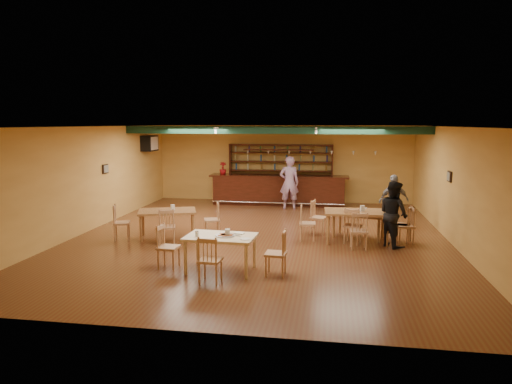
% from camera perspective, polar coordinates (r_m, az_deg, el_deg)
% --- Properties ---
extents(floor, '(12.00, 12.00, 0.00)m').
position_cam_1_polar(floor, '(12.88, 0.52, -5.48)').
color(floor, brown).
rests_on(floor, ground).
extents(ceiling_beam, '(10.00, 0.30, 0.25)m').
position_cam_1_polar(ceiling_beam, '(15.28, 2.11, 7.58)').
color(ceiling_beam, '#10301E').
rests_on(ceiling_beam, ceiling).
extents(track_rail_left, '(0.05, 2.50, 0.05)m').
position_cam_1_polar(track_rail_left, '(16.19, -4.02, 7.86)').
color(track_rail_left, white).
rests_on(track_rail_left, ceiling).
extents(track_rail_right, '(0.05, 2.50, 0.05)m').
position_cam_1_polar(track_rail_right, '(15.77, 7.48, 7.79)').
color(track_rail_right, white).
rests_on(track_rail_right, ceiling).
extents(ac_unit, '(0.34, 0.70, 0.48)m').
position_cam_1_polar(ac_unit, '(17.87, -12.87, 5.83)').
color(ac_unit, white).
rests_on(ac_unit, wall_left).
extents(picture_left, '(0.04, 0.34, 0.28)m').
position_cam_1_polar(picture_left, '(15.07, -17.92, 2.71)').
color(picture_left, black).
rests_on(picture_left, wall_left).
extents(picture_right, '(0.04, 0.34, 0.28)m').
position_cam_1_polar(picture_right, '(13.31, 22.55, 1.76)').
color(picture_right, black).
rests_on(picture_right, wall_right).
extents(bar_counter, '(5.24, 0.85, 1.13)m').
position_cam_1_polar(bar_counter, '(17.80, 2.78, 0.25)').
color(bar_counter, black).
rests_on(bar_counter, ground).
extents(back_bar_hutch, '(4.05, 0.40, 2.28)m').
position_cam_1_polar(back_bar_hutch, '(18.35, 3.01, 2.30)').
color(back_bar_hutch, black).
rests_on(back_bar_hutch, ground).
extents(poinsettia, '(0.34, 0.34, 0.48)m').
position_cam_1_polar(poinsettia, '(18.07, -4.07, 2.92)').
color(poinsettia, '#9E0E12').
rests_on(poinsettia, bar_counter).
extents(dining_table_b, '(1.54, 1.17, 0.68)m').
position_cam_1_polar(dining_table_b, '(13.02, 12.41, -3.98)').
color(dining_table_b, olive).
rests_on(dining_table_b, ground).
extents(dining_table_c, '(1.73, 1.34, 0.76)m').
position_cam_1_polar(dining_table_c, '(12.93, -10.75, -3.86)').
color(dining_table_c, olive).
rests_on(dining_table_c, ground).
extents(dining_table_d, '(1.67, 1.05, 0.82)m').
position_cam_1_polar(dining_table_d, '(12.55, 12.11, -4.13)').
color(dining_table_d, olive).
rests_on(dining_table_d, ground).
extents(near_table, '(1.49, 1.00, 0.77)m').
position_cam_1_polar(near_table, '(9.89, -4.33, -7.51)').
color(near_table, beige).
rests_on(near_table, ground).
extents(pizza_tray, '(0.44, 0.44, 0.01)m').
position_cam_1_polar(pizza_tray, '(9.76, -3.76, -5.32)').
color(pizza_tray, silver).
rests_on(pizza_tray, near_table).
extents(parmesan_shaker, '(0.08, 0.08, 0.11)m').
position_cam_1_polar(parmesan_shaker, '(9.75, -7.22, -5.11)').
color(parmesan_shaker, '#EAE5C6').
rests_on(parmesan_shaker, near_table).
extents(napkin_stack, '(0.23, 0.19, 0.03)m').
position_cam_1_polar(napkin_stack, '(9.90, -2.05, -5.07)').
color(napkin_stack, white).
rests_on(napkin_stack, near_table).
extents(pizza_server, '(0.33, 0.21, 0.00)m').
position_cam_1_polar(pizza_server, '(9.78, -2.81, -5.24)').
color(pizza_server, silver).
rests_on(pizza_server, pizza_tray).
extents(side_plate, '(0.23, 0.23, 0.01)m').
position_cam_1_polar(side_plate, '(9.48, -1.30, -5.74)').
color(side_plate, white).
rests_on(side_plate, near_table).
extents(patron_bar, '(0.75, 0.54, 1.92)m').
position_cam_1_polar(patron_bar, '(16.89, 4.07, 1.14)').
color(patron_bar, '#9853B3').
rests_on(patron_bar, ground).
extents(patron_right_a, '(0.96, 1.03, 1.68)m').
position_cam_1_polar(patron_right_a, '(12.22, 16.44, -2.56)').
color(patron_right_a, black).
rests_on(patron_right_a, ground).
extents(patron_right_b, '(1.00, 0.64, 1.58)m').
position_cam_1_polar(patron_right_b, '(14.55, 16.48, -1.05)').
color(patron_right_b, slate).
rests_on(patron_right_b, ground).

